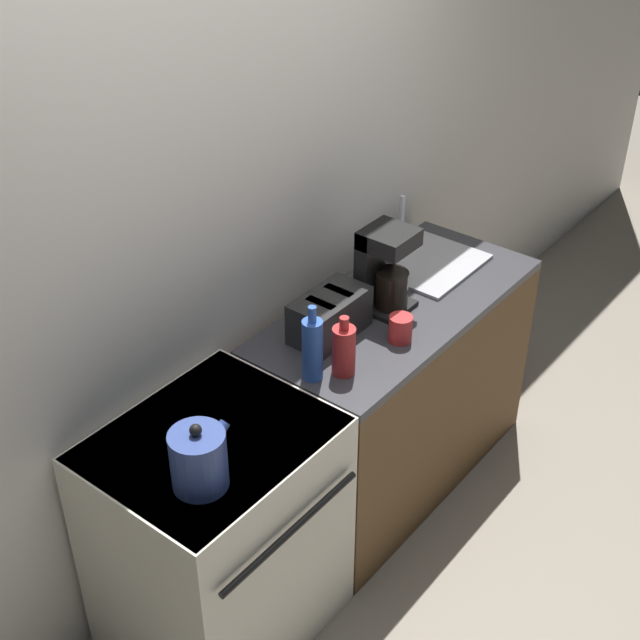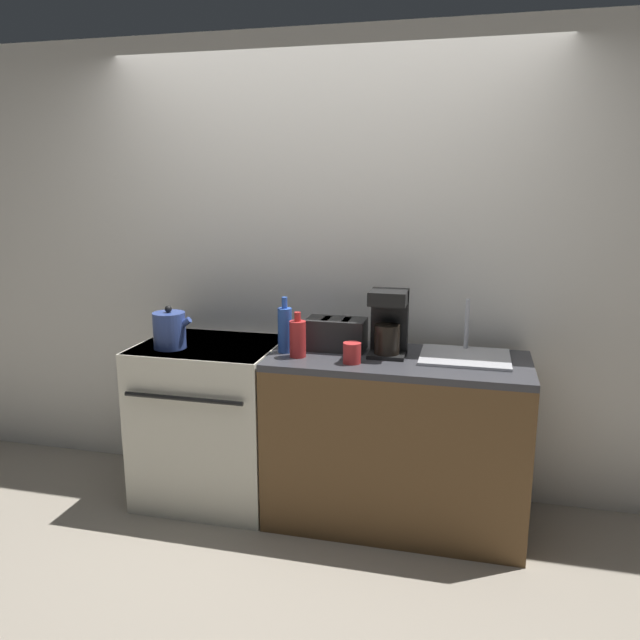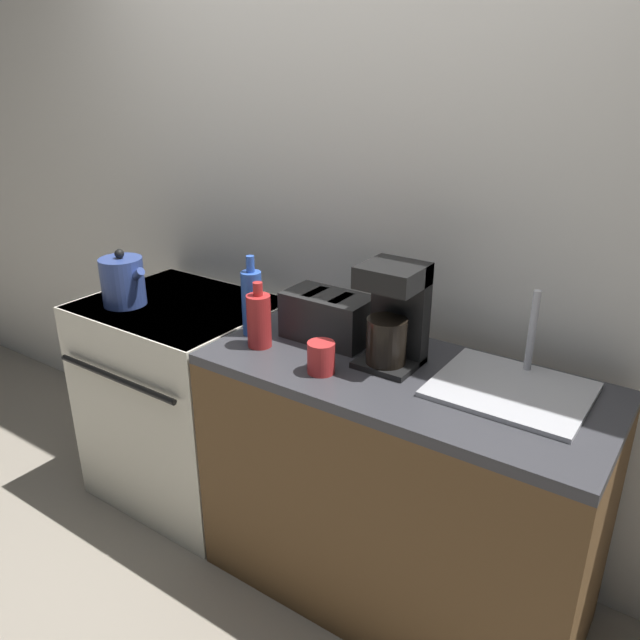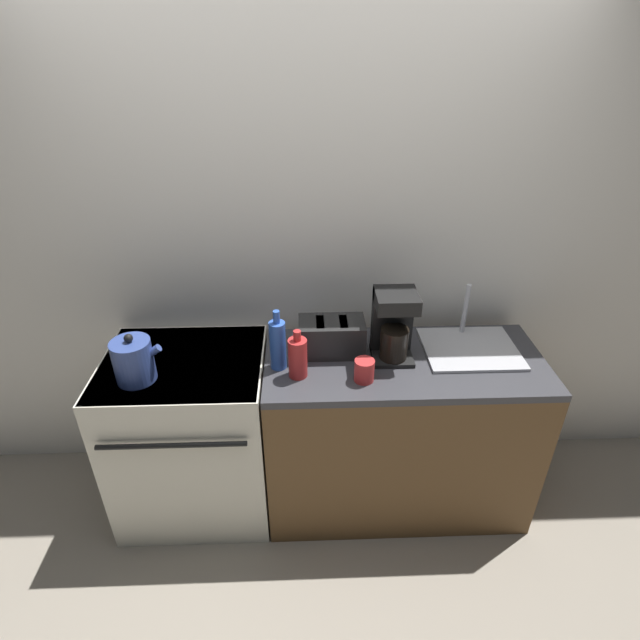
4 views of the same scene
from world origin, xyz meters
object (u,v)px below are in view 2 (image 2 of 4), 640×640
Objects in this scene: kettle at (170,330)px; bottle_blue at (285,329)px; stove at (212,419)px; coffee_maker at (388,322)px; toaster at (336,334)px; bottle_red at (298,338)px; cup_red at (352,353)px.

bottle_blue is at bearing 6.29° from kettle.
coffee_maker is at bearing 1.04° from stove.
toaster is 0.30m from coffee_maker.
kettle is (-0.17, -0.13, 0.54)m from stove.
kettle is 1.17m from coffee_maker.
kettle and bottle_red have the same top height.
coffee_maker is (0.28, -0.04, 0.09)m from toaster.
coffee_maker is 3.29× the size of cup_red.
stove is 0.73m from bottle_blue.
bottle_red is at bearing -13.00° from stove.
bottle_red is at bearing -130.65° from toaster.
stove is at bearing 168.45° from cup_red.
kettle is 0.72m from bottle_red.
cup_red is at bearing -128.72° from coffee_maker.
bottle_blue reaches higher than toaster.
stove is at bearing -175.15° from toaster.
coffee_maker reaches higher than stove.
cup_red is (0.29, -0.05, -0.05)m from bottle_red.
coffee_maker is (1.16, 0.15, 0.07)m from kettle.
toaster is (0.88, 0.19, -0.02)m from kettle.
coffee_maker is at bearing -8.46° from toaster.
bottle_blue is at bearing -154.72° from toaster.
coffee_maker reaches higher than cup_red.
bottle_blue is at bearing 142.31° from bottle_red.
kettle is 0.90m from toaster.
bottle_blue is at bearing -7.16° from stove.
kettle is at bearing -142.68° from stove.
cup_red is (-0.15, -0.19, -0.12)m from coffee_maker.
cup_red is at bearing -60.54° from toaster.
kettle is 0.79× the size of bottle_blue.
kettle is 0.75× the size of toaster.
bottle_blue is at bearing -171.91° from coffee_maker.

